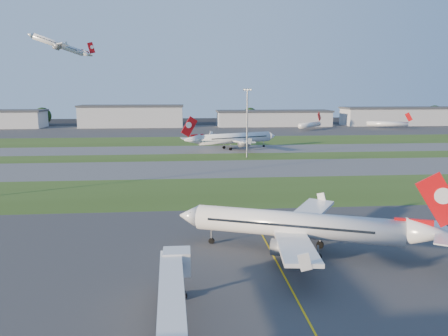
{
  "coord_description": "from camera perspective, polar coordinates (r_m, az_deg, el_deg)",
  "views": [
    {
      "loc": [
        -8.18,
        -54.54,
        25.07
      ],
      "look_at": [
        0.82,
        46.68,
        7.0
      ],
      "focal_mm": 35.0,
      "sensor_mm": 36.0,
      "label": 1
    }
  ],
  "objects": [
    {
      "name": "ground",
      "position": [
        60.58,
        3.25,
        -14.38
      ],
      "size": [
        700.0,
        700.0,
        0.0
      ],
      "primitive_type": "plane",
      "color": "black",
      "rests_on": "ground"
    },
    {
      "name": "yellow_line",
      "position": [
        61.46,
        8.01,
        -14.1
      ],
      "size": [
        0.25,
        60.0,
        0.02
      ],
      "primitive_type": "cube",
      "color": "gold",
      "rests_on": "ground"
    },
    {
      "name": "airliner_taxiing",
      "position": [
        189.23,
        1.37,
        3.88
      ],
      "size": [
        39.87,
        33.89,
        13.21
      ],
      "rotation": [
        0.0,
        0.0,
        3.54
      ],
      "color": "white",
      "rests_on": "ground"
    },
    {
      "name": "hangar_east",
      "position": [
        316.52,
        6.49,
        6.5
      ],
      "size": [
        81.6,
        23.0,
        11.2
      ],
      "color": "#A0A3A8",
      "rests_on": "ground"
    },
    {
      "name": "apron_far",
      "position": [
        280.78,
        -3.4,
        4.94
      ],
      "size": [
        400.0,
        80.0,
        0.01
      ],
      "primitive_type": "cube",
      "color": "#333335",
      "rests_on": "ground"
    },
    {
      "name": "tree_mid_west",
      "position": [
        321.33,
        -7.23,
        6.57
      ],
      "size": [
        9.9,
        9.9,
        10.8
      ],
      "color": "black",
      "rests_on": "ground"
    },
    {
      "name": "taxiway_b",
      "position": [
        188.39,
        -2.55,
        2.43
      ],
      "size": [
        300.0,
        26.0,
        0.01
      ],
      "primitive_type": "cube",
      "color": "#515154",
      "rests_on": "ground"
    },
    {
      "name": "tree_west",
      "position": [
        340.61,
        -22.61,
        6.3
      ],
      "size": [
        12.1,
        12.1,
        13.2
      ],
      "color": "black",
      "rests_on": "ground"
    },
    {
      "name": "apron_near",
      "position": [
        60.58,
        3.25,
        -14.38
      ],
      "size": [
        300.0,
        70.0,
        0.01
      ],
      "primitive_type": "cube",
      "color": "#333335",
      "rests_on": "ground"
    },
    {
      "name": "grass_strip_a",
      "position": [
        109.75,
        -0.67,
        -3.12
      ],
      "size": [
        300.0,
        34.0,
        0.01
      ],
      "primitive_type": "cube",
      "color": "#334818",
      "rests_on": "ground"
    },
    {
      "name": "tree_east",
      "position": [
        344.85,
        15.96,
        6.56
      ],
      "size": [
        10.45,
        10.45,
        11.4
      ],
      "color": "black",
      "rests_on": "ground"
    },
    {
      "name": "jet_bridge",
      "position": [
        44.62,
        -6.91,
        -18.16
      ],
      "size": [
        4.2,
        26.9,
        6.2
      ],
      "color": "silver",
      "rests_on": "ground"
    },
    {
      "name": "mini_jet_far",
      "position": [
        311.19,
        20.57,
        5.43
      ],
      "size": [
        27.09,
        12.89,
        9.48
      ],
      "rotation": [
        0.0,
        0.0,
        -0.39
      ],
      "color": "white",
      "rests_on": "ground"
    },
    {
      "name": "airliner_parked",
      "position": [
        69.45,
        9.65,
        -7.44
      ],
      "size": [
        37.64,
        31.89,
        12.33
      ],
      "rotation": [
        0.0,
        0.0,
        -0.37
      ],
      "color": "white",
      "rests_on": "ground"
    },
    {
      "name": "taxiway_a",
      "position": [
        142.01,
        -1.7,
        -0.09
      ],
      "size": [
        300.0,
        32.0,
        0.01
      ],
      "primitive_type": "cube",
      "color": "#515154",
      "rests_on": "ground"
    },
    {
      "name": "hangar_far_east",
      "position": [
        350.4,
        22.83,
        6.29
      ],
      "size": [
        96.9,
        23.0,
        13.2
      ],
      "color": "#A0A3A8",
      "rests_on": "ground"
    },
    {
      "name": "hangar_west",
      "position": [
        312.21,
        -11.93,
        6.67
      ],
      "size": [
        71.4,
        23.0,
        15.2
      ],
      "color": "#A0A3A8",
      "rests_on": "ground"
    },
    {
      "name": "airliner_departing",
      "position": [
        277.05,
        -20.73,
        14.79
      ],
      "size": [
        32.82,
        27.8,
        10.74
      ],
      "rotation": [
        0.0,
        0.0,
        0.36
      ],
      "color": "white"
    },
    {
      "name": "tree_far_east",
      "position": [
        378.95,
        25.75,
        6.43
      ],
      "size": [
        12.65,
        12.65,
        13.8
      ],
      "color": "black",
      "rests_on": "ground"
    },
    {
      "name": "mini_jet_near",
      "position": [
        288.53,
        11.17,
        5.56
      ],
      "size": [
        20.96,
        21.93,
        9.48
      ],
      "rotation": [
        0.0,
        0.0,
        0.81
      ],
      "color": "white",
      "rests_on": "ground"
    },
    {
      "name": "light_mast_centre",
      "position": [
        164.5,
        3.05,
        6.49
      ],
      "size": [
        3.2,
        0.7,
        25.8
      ],
      "color": "gray",
      "rests_on": "ground"
    },
    {
      "name": "grass_strip_c",
      "position": [
        221.12,
        -2.93,
        3.56
      ],
      "size": [
        300.0,
        40.0,
        0.01
      ],
      "primitive_type": "cube",
      "color": "#334818",
      "rests_on": "ground"
    },
    {
      "name": "tree_mid_east",
      "position": [
        327.62,
        3.41,
        6.87
      ],
      "size": [
        11.55,
        11.55,
        12.6
      ],
      "color": "black",
      "rests_on": "ground"
    },
    {
      "name": "grass_strip_b",
      "position": [
        166.64,
        -2.21,
        1.42
      ],
      "size": [
        300.0,
        18.0,
        0.01
      ],
      "primitive_type": "cube",
      "color": "#334818",
      "rests_on": "ground"
    }
  ]
}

